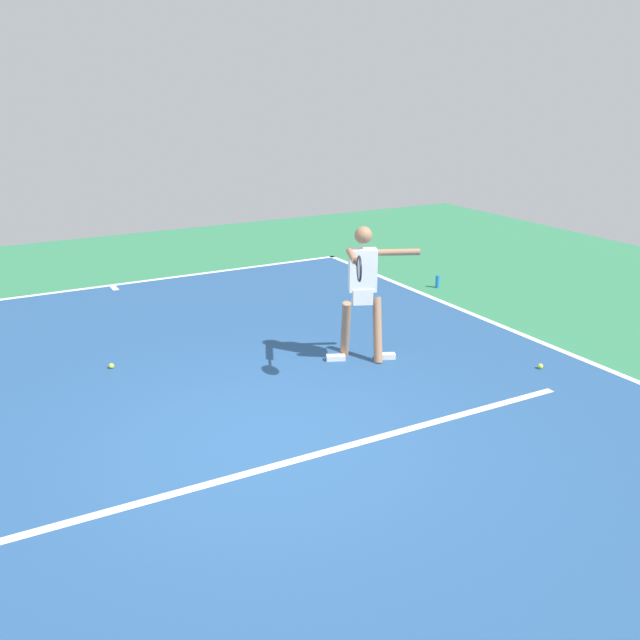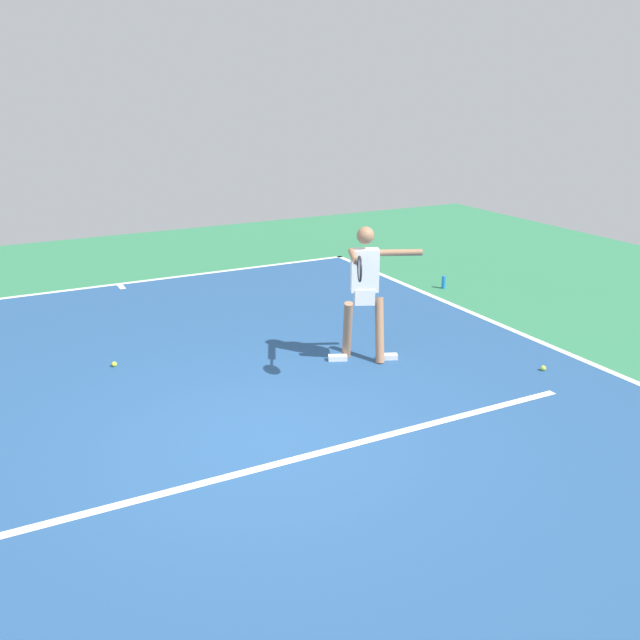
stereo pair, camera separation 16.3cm
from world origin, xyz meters
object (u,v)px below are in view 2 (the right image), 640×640
Objects in this scene: tennis_player at (365,286)px; water_bottle at (444,282)px; tennis_ball_centre_court at (543,368)px; tennis_ball_by_baseline at (114,364)px.

water_bottle is at bearing -118.66° from tennis_player.
tennis_player is 26.39× the size of tennis_ball_centre_court.
tennis_ball_centre_court is at bearing 71.88° from water_bottle.
tennis_ball_by_baseline is 5.90m from water_bottle.
tennis_ball_centre_court is at bearing 168.06° from tennis_player.
tennis_player reaches higher than water_bottle.
tennis_player is 7.92× the size of water_bottle.
tennis_player is 26.39× the size of tennis_ball_by_baseline.
tennis_player is 2.42m from tennis_ball_centre_court.
tennis_player is at bearing 37.26° from water_bottle.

